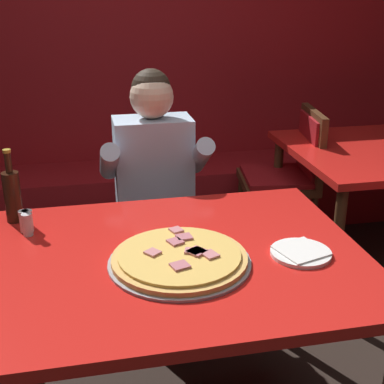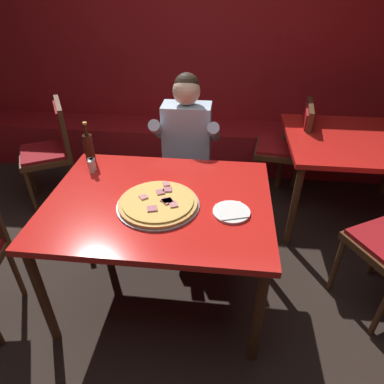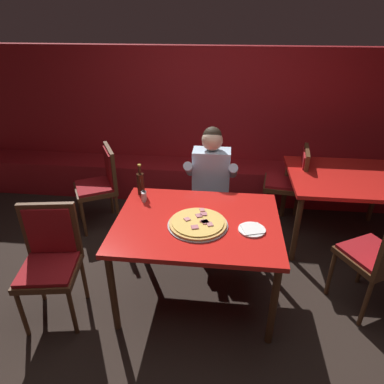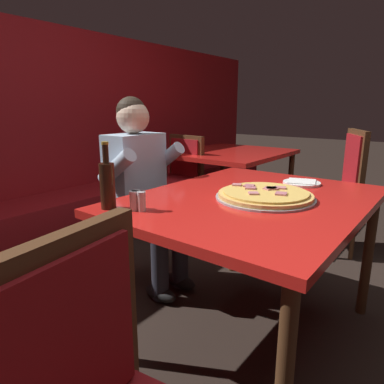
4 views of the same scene
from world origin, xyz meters
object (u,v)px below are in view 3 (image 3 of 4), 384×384
at_px(shaker_oregano, 144,198).
at_px(diner_seated_blue_shirt, 211,184).
at_px(beer_bottle, 141,183).
at_px(dining_chair_near_right, 383,253).
at_px(dining_chair_by_booth, 291,179).
at_px(plate_white_paper, 252,230).
at_px(background_dining_table, 346,183).
at_px(main_dining_table, 197,229).
at_px(shaker_red_pepper_flakes, 143,196).
at_px(dining_chair_near_left, 50,256).
at_px(pizza, 198,223).
at_px(shaker_black_pepper, 145,196).
at_px(dining_chair_side_aisle, 101,181).

bearing_deg(shaker_oregano, diner_seated_blue_shirt, 44.80).
height_order(beer_bottle, dining_chair_near_right, beer_bottle).
xyz_separation_m(shaker_oregano, dining_chair_by_booth, (1.45, 1.03, -0.24)).
relative_size(plate_white_paper, dining_chair_near_right, 0.20).
bearing_deg(diner_seated_blue_shirt, dining_chair_near_right, -30.82).
distance_m(beer_bottle, background_dining_table, 2.10).
height_order(dining_chair_near_right, background_dining_table, dining_chair_near_right).
bearing_deg(beer_bottle, dining_chair_by_booth, 30.50).
bearing_deg(main_dining_table, shaker_red_pepper_flakes, 150.35).
bearing_deg(background_dining_table, dining_chair_by_booth, 149.77).
distance_m(shaker_red_pepper_flakes, dining_chair_near_left, 0.90).
xyz_separation_m(pizza, plate_white_paper, (0.42, -0.03, -0.01)).
xyz_separation_m(shaker_oregano, diner_seated_blue_shirt, (0.56, 0.56, -0.11)).
relative_size(main_dining_table, shaker_red_pepper_flakes, 15.39).
bearing_deg(shaker_oregano, dining_chair_near_left, -138.75).
height_order(diner_seated_blue_shirt, dining_chair_near_left, diner_seated_blue_shirt).
xyz_separation_m(main_dining_table, pizza, (0.01, -0.07, 0.09)).
height_order(shaker_red_pepper_flakes, shaker_oregano, same).
xyz_separation_m(diner_seated_blue_shirt, dining_chair_near_right, (1.41, -0.84, -0.11)).
distance_m(shaker_black_pepper, dining_chair_by_booth, 1.78).
relative_size(shaker_oregano, dining_chair_near_right, 0.08).
distance_m(pizza, diner_seated_blue_shirt, 0.89).
relative_size(plate_white_paper, shaker_black_pepper, 2.44).
bearing_deg(dining_chair_by_booth, dining_chair_near_right, -68.54).
bearing_deg(beer_bottle, shaker_oregano, -68.10).
relative_size(dining_chair_by_booth, background_dining_table, 0.82).
bearing_deg(dining_chair_near_right, beer_bottle, 167.96).
xyz_separation_m(plate_white_paper, shaker_red_pepper_flakes, (-0.94, 0.38, 0.03)).
bearing_deg(dining_chair_side_aisle, shaker_oregano, -48.38).
bearing_deg(pizza, shaker_oregano, 147.44).
bearing_deg(shaker_oregano, dining_chair_near_right, -8.26).
bearing_deg(shaker_oregano, plate_white_paper, -20.69).
bearing_deg(shaker_red_pepper_flakes, dining_chair_near_right, -9.15).
xyz_separation_m(pizza, background_dining_table, (1.44, 1.07, -0.10)).
xyz_separation_m(dining_chair_side_aisle, dining_chair_by_booth, (2.15, 0.25, 0.02)).
bearing_deg(pizza, dining_chair_by_booth, 55.39).
bearing_deg(shaker_black_pepper, dining_chair_by_booth, 34.68).
height_order(pizza, diner_seated_blue_shirt, diner_seated_blue_shirt).
distance_m(main_dining_table, background_dining_table, 1.76).
height_order(shaker_red_pepper_flakes, shaker_black_pepper, same).
relative_size(shaker_red_pepper_flakes, diner_seated_blue_shirt, 0.07).
height_order(shaker_red_pepper_flakes, diner_seated_blue_shirt, diner_seated_blue_shirt).
bearing_deg(dining_chair_near_left, beer_bottle, 50.60).
bearing_deg(dining_chair_near_left, dining_chair_side_aisle, 92.37).
bearing_deg(dining_chair_near_left, pizza, 11.57).
bearing_deg(shaker_black_pepper, plate_white_paper, -22.41).
bearing_deg(dining_chair_near_right, shaker_red_pepper_flakes, 170.85).
bearing_deg(beer_bottle, main_dining_table, -35.94).
relative_size(beer_bottle, dining_chair_near_right, 0.28).
distance_m(diner_seated_blue_shirt, background_dining_table, 1.40).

